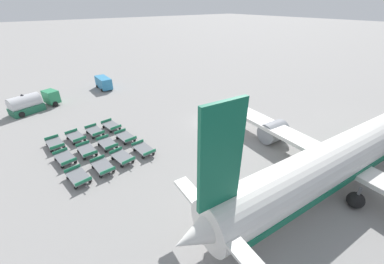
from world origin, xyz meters
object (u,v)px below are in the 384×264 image
object	(u,v)px
airplane	(349,154)
baggage_dolly_row_mid_a_col_c	(103,166)
baggage_dolly_row_mid_a_col_a	(76,137)
baggage_dolly_row_far_col_a	(111,126)
baggage_dolly_row_far_col_b	(126,137)
baggage_dolly_row_far_col_c	(144,149)
baggage_dolly_row_near_col_a	(55,144)
service_van	(104,83)
baggage_dolly_row_near_col_c	(78,177)
baggage_dolly_row_near_col_b	(65,158)
baggage_dolly_row_mid_b_col_c	(122,157)
baggage_dolly_row_mid_b_col_a	(95,131)
fuel_tanker_secondary	(31,103)
baggage_dolly_row_mid_a_col_b	(87,150)
baggage_dolly_row_mid_b_col_b	(107,144)

from	to	relation	value
airplane	baggage_dolly_row_mid_a_col_c	world-z (taller)	airplane
baggage_dolly_row_mid_a_col_a	baggage_dolly_row_far_col_a	bearing A→B (deg)	94.27
baggage_dolly_row_far_col_b	baggage_dolly_row_far_col_c	bearing A→B (deg)	7.98
baggage_dolly_row_near_col_a	baggage_dolly_row_far_col_a	size ratio (longest dim) A/B	0.99
baggage_dolly_row_far_col_a	baggage_dolly_row_far_col_b	bearing A→B (deg)	5.08
baggage_dolly_row_far_col_a	service_van	bearing A→B (deg)	164.34
baggage_dolly_row_near_col_c	baggage_dolly_row_near_col_b	bearing A→B (deg)	-174.93
airplane	baggage_dolly_row_near_col_b	xyz separation A→B (m)	(-19.28, -21.69, -2.35)
baggage_dolly_row_near_col_c	baggage_dolly_row_mid_b_col_c	size ratio (longest dim) A/B	1.00
baggage_dolly_row_near_col_a	baggage_dolly_row_near_col_b	distance (m)	4.01
service_van	baggage_dolly_row_mid_a_col_c	xyz separation A→B (m)	(26.21, -8.94, -0.77)
baggage_dolly_row_near_col_b	baggage_dolly_row_mid_b_col_a	xyz separation A→B (m)	(-4.26, 4.50, 0.00)
fuel_tanker_secondary	baggage_dolly_row_near_col_b	xyz separation A→B (m)	(18.19, 1.14, -0.78)
baggage_dolly_row_mid_b_col_a	baggage_dolly_row_mid_b_col_c	bearing A→B (deg)	4.56
fuel_tanker_secondary	baggage_dolly_row_mid_a_col_b	size ratio (longest dim) A/B	2.14
baggage_dolly_row_mid_a_col_b	baggage_dolly_row_mid_b_col_b	world-z (taller)	same
fuel_tanker_secondary	baggage_dolly_row_mid_a_col_a	world-z (taller)	fuel_tanker_secondary
baggage_dolly_row_near_col_c	airplane	bearing A→B (deg)	54.70
baggage_dolly_row_near_col_b	baggage_dolly_row_mid_b_col_c	world-z (taller)	same
fuel_tanker_secondary	baggage_dolly_row_mid_a_col_b	distance (m)	18.40
baggage_dolly_row_mid_a_col_c	baggage_dolly_row_far_col_a	xyz separation A→B (m)	(-8.50, 3.97, 0.00)
baggage_dolly_row_far_col_b	baggage_dolly_row_mid_b_col_a	bearing A→B (deg)	-145.01
baggage_dolly_row_mid_a_col_a	service_van	bearing A→B (deg)	151.79
fuel_tanker_secondary	baggage_dolly_row_far_col_a	xyz separation A→B (m)	(13.66, 7.96, -0.78)
baggage_dolly_row_far_col_c	baggage_dolly_row_far_col_a	bearing A→B (deg)	-173.49
airplane	baggage_dolly_row_near_col_b	size ratio (longest dim) A/B	10.51
baggage_dolly_row_mid_a_col_c	baggage_dolly_row_near_col_b	bearing A→B (deg)	-144.34
fuel_tanker_secondary	baggage_dolly_row_mid_a_col_c	distance (m)	22.53
baggage_dolly_row_mid_b_col_a	baggage_dolly_row_mid_a_col_a	bearing A→B (deg)	-88.07
baggage_dolly_row_mid_b_col_a	fuel_tanker_secondary	bearing A→B (deg)	-157.95
baggage_dolly_row_near_col_a	baggage_dolly_row_mid_b_col_b	distance (m)	6.35
baggage_dolly_row_mid_a_col_c	baggage_dolly_row_far_col_a	distance (m)	9.39
baggage_dolly_row_mid_b_col_c	baggage_dolly_row_far_col_a	size ratio (longest dim) A/B	1.00
baggage_dolly_row_mid_b_col_a	baggage_dolly_row_far_col_c	xyz separation A→B (m)	(7.80, 3.24, 0.00)
airplane	baggage_dolly_row_near_col_b	world-z (taller)	airplane
baggage_dolly_row_near_col_b	baggage_dolly_row_mid_b_col_b	size ratio (longest dim) A/B	1.01
airplane	baggage_dolly_row_near_col_b	distance (m)	29.12
baggage_dolly_row_mid_b_col_c	baggage_dolly_row_mid_a_col_b	bearing A→B (deg)	-143.54
fuel_tanker_secondary	baggage_dolly_row_mid_a_col_c	bearing A→B (deg)	10.20
baggage_dolly_row_far_col_a	baggage_dolly_row_mid_a_col_a	bearing A→B (deg)	-85.73
baggage_dolly_row_near_col_b	baggage_dolly_row_far_col_b	world-z (taller)	same
baggage_dolly_row_mid_b_col_b	airplane	bearing A→B (deg)	40.94
fuel_tanker_secondary	baggage_dolly_row_near_col_b	size ratio (longest dim) A/B	2.11
baggage_dolly_row_mid_b_col_a	baggage_dolly_row_near_col_c	bearing A→B (deg)	-26.02
baggage_dolly_row_near_col_b	baggage_dolly_row_far_col_c	size ratio (longest dim) A/B	1.01
baggage_dolly_row_mid_a_col_a	baggage_dolly_row_mid_a_col_c	xyz separation A→B (m)	(8.15, 0.75, 0.00)
baggage_dolly_row_mid_a_col_c	baggage_dolly_row_mid_b_col_c	size ratio (longest dim) A/B	0.99
baggage_dolly_row_mid_a_col_a	baggage_dolly_row_near_col_a	bearing A→B (deg)	-85.55
service_van	baggage_dolly_row_mid_b_col_c	bearing A→B (deg)	-14.44
baggage_dolly_row_far_col_b	fuel_tanker_secondary	bearing A→B (deg)	-154.89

